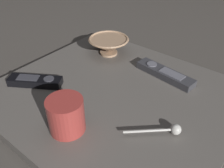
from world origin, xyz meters
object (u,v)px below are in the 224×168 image
tv_remote_near (35,81)px  tv_remote_far (165,74)px  cereal_bowl (109,45)px  coffee_mug (67,116)px  teaspoon (171,130)px

tv_remote_near → tv_remote_far: 0.40m
cereal_bowl → tv_remote_far: 0.24m
coffee_mug → teaspoon: 0.24m
tv_remote_near → cereal_bowl: bearing=80.4°
cereal_bowl → teaspoon: (0.37, -0.22, -0.02)m
coffee_mug → teaspoon: size_ratio=0.82×
cereal_bowl → tv_remote_far: (0.24, -0.01, -0.02)m
cereal_bowl → teaspoon: bearing=-30.5°
teaspoon → tv_remote_near: (-0.41, -0.07, -0.00)m
cereal_bowl → teaspoon: 0.43m
cereal_bowl → tv_remote_near: size_ratio=0.91×
tv_remote_far → cereal_bowl: bearing=178.3°
coffee_mug → cereal_bowl: bearing=115.2°
cereal_bowl → coffee_mug: (0.17, -0.36, 0.01)m
coffee_mug → tv_remote_far: 0.36m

